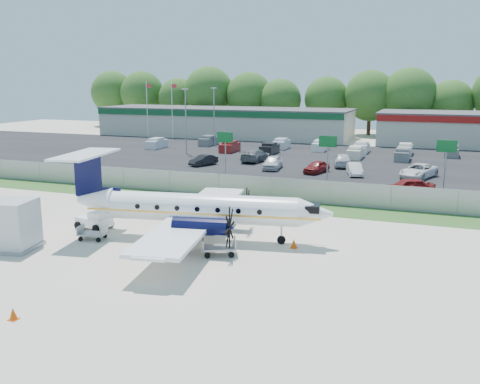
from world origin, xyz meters
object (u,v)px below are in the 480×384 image
(pushback_tug, at_px, (95,220))
(baggage_cart_near, at_px, (93,233))
(aircraft, at_px, (197,208))
(baggage_cart_far, at_px, (219,247))
(service_container, at_px, (12,226))

(pushback_tug, xyz_separation_m, baggage_cart_near, (1.42, -2.31, -0.17))
(pushback_tug, distance_m, baggage_cart_near, 2.72)
(pushback_tug, bearing_deg, baggage_cart_near, -58.44)
(baggage_cart_near, bearing_deg, aircraft, 21.12)
(baggage_cart_near, bearing_deg, pushback_tug, 121.56)
(baggage_cart_near, relative_size, baggage_cart_far, 0.82)
(pushback_tug, xyz_separation_m, baggage_cart_far, (10.41, -2.33, -0.11))
(service_container, bearing_deg, baggage_cart_far, 14.85)
(pushback_tug, relative_size, baggage_cart_far, 1.06)
(baggage_cart_near, distance_m, service_container, 4.89)
(pushback_tug, height_order, baggage_cart_far, pushback_tug)
(aircraft, relative_size, baggage_cart_far, 7.68)
(service_container, bearing_deg, aircraft, 30.41)
(aircraft, relative_size, pushback_tug, 7.22)
(aircraft, bearing_deg, baggage_cart_near, -158.88)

